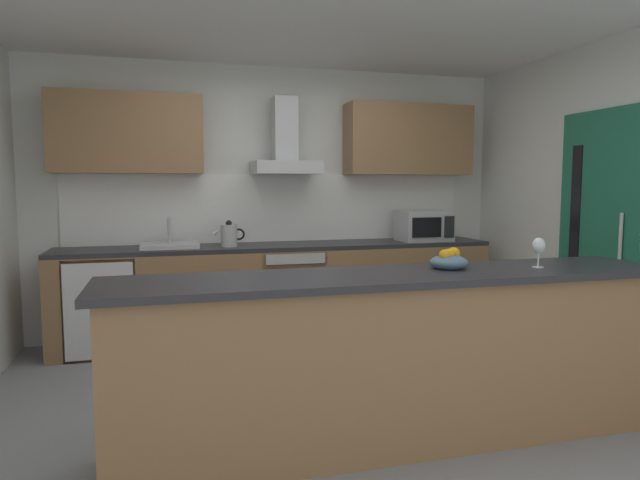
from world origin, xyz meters
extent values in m
cube|color=gray|center=(0.00, 0.00, -0.01)|extent=(5.61, 4.83, 0.02)
cube|color=white|center=(0.00, 0.00, 2.61)|extent=(5.61, 4.83, 0.02)
cube|color=silver|center=(0.00, 1.98, 1.30)|extent=(5.61, 0.12, 2.60)
cube|color=silver|center=(2.36, 0.00, 1.30)|extent=(0.12, 4.83, 2.60)
cube|color=white|center=(0.00, 1.90, 1.23)|extent=(3.92, 0.02, 0.66)
cube|color=olive|center=(0.00, 1.60, 0.43)|extent=(4.05, 0.60, 0.86)
cube|color=#28282D|center=(0.00, 1.60, 0.88)|extent=(4.05, 0.60, 0.04)
cube|color=olive|center=(0.18, -0.72, 0.47)|extent=(3.13, 0.52, 0.93)
cube|color=#28282D|center=(0.18, -0.72, 0.95)|extent=(3.23, 0.64, 0.04)
cube|color=olive|center=(-1.35, 1.75, 1.91)|extent=(1.30, 0.32, 0.70)
cube|color=olive|center=(1.35, 1.75, 1.91)|extent=(1.30, 0.32, 0.70)
cube|color=#1E664C|center=(2.29, 0.15, 1.02)|extent=(0.04, 0.85, 2.05)
cube|color=black|center=(2.26, 0.39, 1.13)|extent=(0.01, 0.11, 1.31)
cylinder|color=#B7BABC|center=(2.25, -0.12, 1.02)|extent=(0.03, 0.03, 0.45)
cube|color=slate|center=(0.07, 1.58, 0.46)|extent=(0.60, 0.56, 0.80)
cube|color=black|center=(0.07, 1.28, 0.40)|extent=(0.50, 0.02, 0.48)
cube|color=#B7BABC|center=(0.07, 1.28, 0.80)|extent=(0.54, 0.02, 0.09)
cylinder|color=#B7BABC|center=(0.07, 1.25, 0.64)|extent=(0.49, 0.02, 0.02)
cube|color=white|center=(-1.59, 1.58, 0.42)|extent=(0.58, 0.56, 0.85)
cube|color=silver|center=(-1.59, 1.29, 0.43)|extent=(0.55, 0.02, 0.80)
cylinder|color=#B7BABC|center=(-1.37, 1.27, 0.47)|extent=(0.02, 0.02, 0.38)
cube|color=#B7BABC|center=(1.44, 1.55, 1.05)|extent=(0.50, 0.36, 0.30)
cube|color=black|center=(1.38, 1.36, 1.05)|extent=(0.30, 0.02, 0.19)
cube|color=black|center=(1.62, 1.36, 1.05)|extent=(0.10, 0.01, 0.21)
cube|color=silver|center=(-1.01, 1.58, 0.92)|extent=(0.50, 0.40, 0.04)
cylinder|color=#B7BABC|center=(-1.01, 1.70, 1.03)|extent=(0.03, 0.03, 0.26)
cylinder|color=#B7BABC|center=(-1.01, 1.62, 1.15)|extent=(0.03, 0.16, 0.03)
cylinder|color=#B7BABC|center=(-0.50, 1.54, 1.00)|extent=(0.15, 0.15, 0.20)
sphere|color=black|center=(-0.50, 1.54, 1.11)|extent=(0.06, 0.06, 0.06)
cone|color=#B7BABC|center=(-0.60, 1.54, 1.04)|extent=(0.09, 0.04, 0.07)
torus|color=black|center=(-0.41, 1.54, 1.01)|extent=(0.11, 0.02, 0.11)
cube|color=#B7BABC|center=(0.07, 1.68, 1.62)|extent=(0.62, 0.45, 0.12)
cube|color=#B7BABC|center=(0.07, 1.73, 1.98)|extent=(0.22, 0.22, 0.60)
cylinder|color=silver|center=(1.05, -0.76, 0.98)|extent=(0.07, 0.07, 0.01)
cylinder|color=silver|center=(1.05, -0.76, 1.02)|extent=(0.01, 0.01, 0.09)
ellipsoid|color=silver|center=(1.05, -0.76, 1.10)|extent=(0.08, 0.08, 0.10)
ellipsoid|color=slate|center=(0.53, -0.65, 1.01)|extent=(0.22, 0.22, 0.09)
sphere|color=orange|center=(0.49, -0.67, 1.06)|extent=(0.07, 0.07, 0.07)
sphere|color=orange|center=(0.57, -0.62, 1.06)|extent=(0.07, 0.07, 0.07)
sphere|color=orange|center=(0.53, -0.65, 1.06)|extent=(0.07, 0.07, 0.07)
camera|label=1|loc=(-1.07, -3.56, 1.46)|focal=31.53mm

